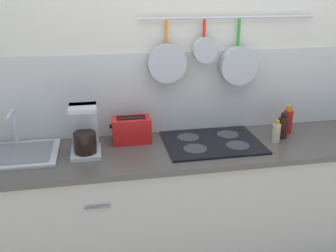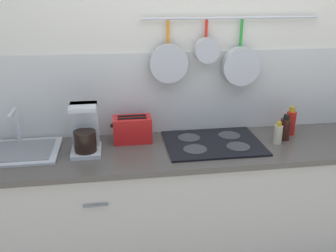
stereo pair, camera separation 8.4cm
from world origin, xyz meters
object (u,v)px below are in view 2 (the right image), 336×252
Objects in this scene: bottle_hot_sauce at (278,134)px; bottle_cooking_wine at (285,129)px; coffee_maker at (85,132)px; bottle_dish_soap at (291,122)px; toaster at (132,129)px.

bottle_cooking_wine reaches higher than bottle_hot_sauce.
bottle_cooking_wine is (1.26, -0.01, -0.05)m from coffee_maker.
bottle_dish_soap is at bearing 46.96° from bottle_cooking_wine.
bottle_hot_sauce is (0.91, -0.17, -0.02)m from toaster.
bottle_hot_sauce is at bearing -137.06° from bottle_dish_soap.
bottle_dish_soap reaches higher than bottle_hot_sauce.
bottle_hot_sauce is at bearing -142.06° from bottle_cooking_wine.
bottle_hot_sauce is 0.09m from bottle_cooking_wine.
coffee_maker is 1.20m from bottle_hot_sauce.
bottle_hot_sauce is (1.19, -0.06, -0.06)m from coffee_maker.
toaster is 1.51× the size of bottle_cooking_wine.
toaster is at bearing 169.34° from bottle_hot_sauce.
coffee_maker is 1.14× the size of toaster.
toaster is 0.92m from bottle_hot_sauce.
coffee_maker reaches higher than bottle_cooking_wine.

